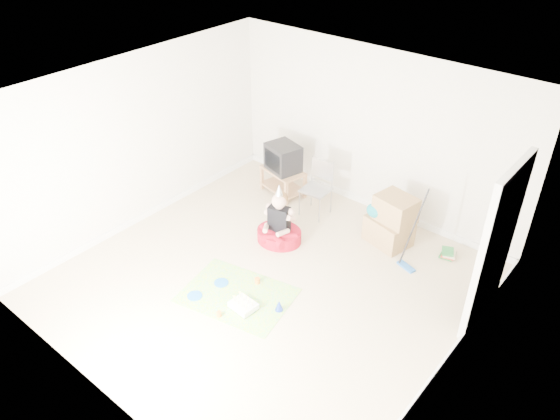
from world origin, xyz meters
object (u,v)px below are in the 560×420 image
Objects in this scene: tv_stand at (283,179)px; birthday_cake at (243,306)px; folding_chair at (316,190)px; cardboard_boxes at (391,221)px; seated_woman at (279,229)px; crt_tv at (283,158)px.

tv_stand is 2.39× the size of birthday_cake.
folding_chair is 1.30m from cardboard_boxes.
seated_woman is at bearing -88.24° from folding_chair.
tv_stand is 2.09m from cardboard_boxes.
cardboard_boxes is (1.30, 0.08, -0.06)m from folding_chair.
birthday_cake is (1.40, -2.50, -0.64)m from crt_tv.
folding_chair reaches higher than crt_tv.
folding_chair is (0.79, -0.16, 0.17)m from tv_stand.
folding_chair is (0.79, -0.16, -0.24)m from crt_tv.
tv_stand is at bearing 119.26° from birthday_cake.
birthday_cake is (0.58, -1.41, -0.17)m from seated_woman.
cardboard_boxes is at bearing 38.45° from seated_woman.
birthday_cake is (-0.69, -2.41, -0.33)m from cardboard_boxes.
crt_tv is at bearing 153.43° from tv_stand.
tv_stand is 0.41m from crt_tv.
birthday_cake is at bearing -60.74° from tv_stand.
tv_stand is at bearing 177.66° from cardboard_boxes.
seated_woman is at bearing -37.14° from crt_tv.
seated_woman is (-1.27, -1.01, -0.17)m from cardboard_boxes.
seated_woman is (0.82, -1.09, -0.06)m from tv_stand.
cardboard_boxes is 0.82× the size of seated_woman.
crt_tv is at bearing 119.26° from birthday_cake.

